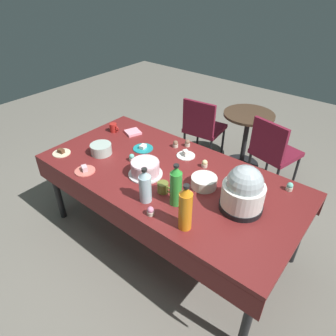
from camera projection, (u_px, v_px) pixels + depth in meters
The scene contains 25 objects.
ground at pixel (168, 236), 2.88m from camera, with size 9.00×9.00×0.00m, color slate.
potluck_table at pixel (168, 179), 2.49m from camera, with size 2.20×1.10×0.75m.
frosted_layer_cake at pixel (145, 168), 2.41m from camera, with size 0.28×0.28×0.12m.
slow_cooker at pixel (243, 191), 2.02m from camera, with size 0.31×0.31×0.34m.
glass_salad_bowl at pixel (101, 149), 2.69m from camera, with size 0.19×0.19×0.09m, color #B2C6BC.
ceramic_snack_bowl at pixel (204, 182), 2.29m from camera, with size 0.20×0.20×0.08m, color silver.
dessert_plate_cream at pixel (61, 153), 2.71m from camera, with size 0.16×0.16×0.04m.
dessert_plate_teal at pixel (143, 148), 2.78m from camera, with size 0.19×0.19×0.04m.
dessert_plate_coral at pixel (85, 170), 2.47m from camera, with size 0.17×0.17×0.05m.
dessert_plate_white at pixel (186, 155), 2.67m from camera, with size 0.17×0.17×0.06m.
cupcake_vanilla at pixel (290, 187), 2.26m from camera, with size 0.05×0.05×0.07m.
cupcake_cocoa at pixel (187, 143), 2.81m from camera, with size 0.05×0.05×0.07m.
cupcake_mint at pixel (132, 158), 2.60m from camera, with size 0.05×0.05×0.07m.
cupcake_lemon at pixel (151, 211), 2.03m from camera, with size 0.05×0.05×0.07m.
cupcake_berry at pixel (175, 144), 2.79m from camera, with size 0.05×0.05×0.07m.
cupcake_rose at pixel (205, 164), 2.52m from camera, with size 0.05×0.05×0.07m.
soda_bottle_orange_juice at pixel (185, 208), 1.87m from camera, with size 0.09×0.09×0.35m.
soda_bottle_water at pixel (145, 186), 2.11m from camera, with size 0.09×0.09×0.28m.
soda_bottle_lime_soda at pixel (176, 186), 2.06m from camera, with size 0.09×0.09×0.33m.
coffee_mug_olive at pixel (163, 187), 2.23m from camera, with size 0.12×0.09×0.08m.
coffee_mug_red at pixel (114, 128), 3.04m from camera, with size 0.11×0.07×0.09m.
paper_napkin_stack at pixel (133, 132), 3.03m from camera, with size 0.14×0.14×0.02m, color pink.
maroon_chair_left at pixel (203, 126), 3.75m from camera, with size 0.49×0.49×0.85m.
maroon_chair_right at pixel (273, 150), 3.27m from camera, with size 0.53×0.53×0.85m.
round_cafe_table at pixel (246, 130), 3.64m from camera, with size 0.60×0.60×0.72m.
Camera 1 is at (1.27, -1.55, 2.17)m, focal length 31.90 mm.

